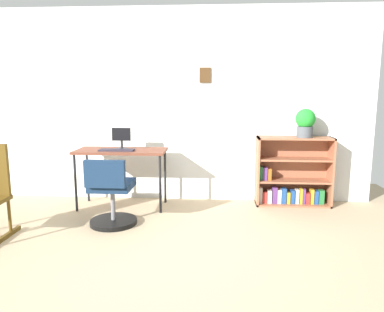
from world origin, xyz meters
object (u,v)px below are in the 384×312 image
at_px(office_chair, 111,197).
at_px(potted_plant_on_shelf, 305,122).
at_px(desk, 121,155).
at_px(keyboard, 117,150).
at_px(monitor, 121,138).
at_px(bookshelf_low, 291,175).

height_order(office_chair, potted_plant_on_shelf, potted_plant_on_shelf).
relative_size(desk, keyboard, 2.62).
xyz_separation_m(desk, potted_plant_on_shelf, (2.30, 0.21, 0.40)).
bearing_deg(desk, office_chair, -85.41).
bearing_deg(desk, monitor, 89.19).
bearing_deg(potted_plant_on_shelf, keyboard, -172.63).
bearing_deg(monitor, bookshelf_low, 6.05).
bearing_deg(monitor, keyboard, -104.07).
bearing_deg(bookshelf_low, office_chair, -155.88).
distance_m(monitor, potted_plant_on_shelf, 2.32).
bearing_deg(bookshelf_low, keyboard, -170.82).
bearing_deg(desk, keyboard, -109.45).
height_order(monitor, keyboard, monitor).
height_order(bookshelf_low, potted_plant_on_shelf, potted_plant_on_shelf).
height_order(monitor, bookshelf_low, monitor).
relative_size(office_chair, bookshelf_low, 0.81).
distance_m(monitor, keyboard, 0.18).
bearing_deg(potted_plant_on_shelf, office_chair, -158.32).
bearing_deg(monitor, desk, -90.81).
relative_size(monitor, potted_plant_on_shelf, 0.75).
height_order(desk, office_chair, office_chair).
xyz_separation_m(keyboard, potted_plant_on_shelf, (2.33, 0.30, 0.33)).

